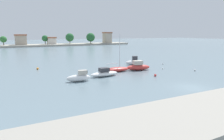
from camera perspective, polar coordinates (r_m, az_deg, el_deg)
The scene contains 12 objects.
ground_plane at distance 28.43m, azimuth 21.52°, elevation -4.66°, with size 400.00×400.00×0.00m, color slate.
moored_boat_0 at distance 30.05m, azimuth -9.31°, elevation -2.05°, with size 3.67×1.55×1.64m.
moored_boat_1 at distance 33.11m, azimuth -2.15°, elevation -0.92°, with size 4.96×1.85×1.43m.
moored_boat_2 at distance 37.17m, azimuth 1.47°, elevation 0.23°, with size 5.06×1.94×6.80m.
moored_boat_3 at distance 38.87m, azimuth 7.40°, elevation 0.96°, with size 4.93×2.67×1.84m.
moored_boat_4 at distance 45.37m, azimuth 6.06°, elevation 2.30°, with size 3.72×2.22×1.94m.
mooring_buoy_0 at distance 47.03m, azimuth 14.17°, elevation 1.71°, with size 0.27×0.27×0.27m, color white.
mooring_buoy_1 at distance 41.67m, azimuth -20.32°, elevation 0.38°, with size 0.44×0.44×0.44m, color orange.
mooring_buoy_2 at distance 40.84m, azimuth 14.12°, elevation 0.40°, with size 0.26×0.26×0.26m, color white.
mooring_buoy_3 at distance 33.77m, azimuth 12.13°, elevation -1.47°, with size 0.41×0.41×0.41m, color red.
mooring_buoy_4 at distance 40.82m, azimuth 22.39°, elevation -0.01°, with size 0.37×0.37×0.37m, color white.
distant_shoreline at distance 116.03m, azimuth -15.31°, elevation 7.59°, with size 90.42×11.98×7.48m.
Camera 1 is at (-20.86, -17.97, 7.08)m, focal length 32.33 mm.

